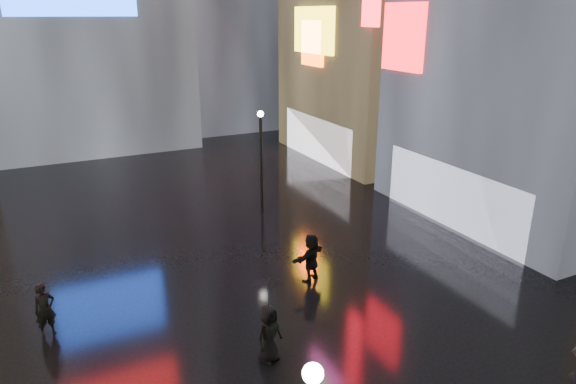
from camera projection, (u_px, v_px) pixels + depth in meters
ground at (208, 245)px, 22.71m from camera, size 140.00×140.00×0.00m
lamp_far at (261, 156)px, 25.74m from camera, size 0.30×0.30×5.20m
pedestrian_4 at (269, 333)px, 14.92m from camera, size 1.03×0.85×1.80m
pedestrian_5 at (311, 258)px, 19.45m from camera, size 1.82×1.24×1.89m
pedestrian_6 at (45, 310)px, 16.12m from camera, size 0.75×0.59×1.79m
umbrella_2 at (268, 294)px, 14.48m from camera, size 1.25×1.26×0.85m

